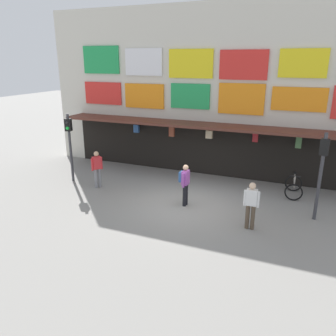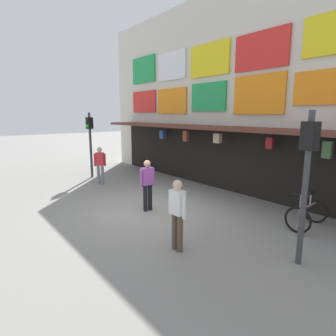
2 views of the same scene
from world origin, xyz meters
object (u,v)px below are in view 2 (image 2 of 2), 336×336
at_px(pedestrian_in_blue, 147,181).
at_px(bicycle_parked, 307,214).
at_px(traffic_light_near, 90,135).
at_px(pedestrian_in_green, 100,163).
at_px(pedestrian_in_red, 177,211).
at_px(traffic_light_far, 308,164).

bearing_deg(pedestrian_in_blue, bicycle_parked, 34.11).
distance_m(traffic_light_near, pedestrian_in_green, 2.01).
bearing_deg(traffic_light_near, pedestrian_in_green, -9.49).
relative_size(bicycle_parked, pedestrian_in_red, 0.71).
bearing_deg(pedestrian_in_green, traffic_light_far, 1.80).
relative_size(traffic_light_near, bicycle_parked, 2.67).
xyz_separation_m(traffic_light_far, pedestrian_in_blue, (-4.78, -0.63, -1.16)).
xyz_separation_m(bicycle_parked, pedestrian_in_red, (-1.21, -3.67, 0.55)).
height_order(traffic_light_near, traffic_light_far, same).
relative_size(bicycle_parked, pedestrian_in_green, 0.71).
bearing_deg(bicycle_parked, pedestrian_in_red, -108.30).
height_order(traffic_light_near, pedestrian_in_green, traffic_light_near).
bearing_deg(pedestrian_in_red, pedestrian_in_blue, 159.66).
bearing_deg(traffic_light_far, pedestrian_in_green, -178.20).
bearing_deg(traffic_light_near, traffic_light_far, 0.10).
bearing_deg(traffic_light_near, pedestrian_in_red, -10.69).
xyz_separation_m(traffic_light_near, pedestrian_in_green, (1.59, -0.27, -1.19)).
height_order(pedestrian_in_red, pedestrian_in_blue, same).
bearing_deg(pedestrian_in_blue, traffic_light_near, 174.03).
bearing_deg(pedestrian_in_blue, pedestrian_in_green, 175.35).
relative_size(traffic_light_near, traffic_light_far, 1.00).
relative_size(traffic_light_near, pedestrian_in_red, 1.90).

